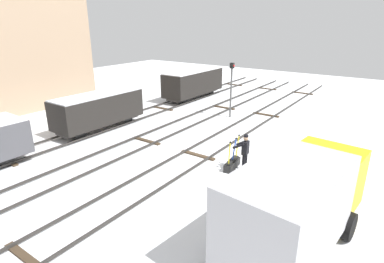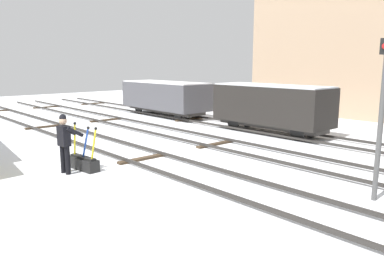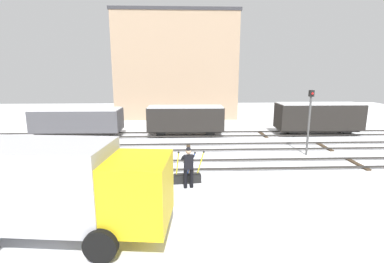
{
  "view_description": "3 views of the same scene",
  "coord_description": "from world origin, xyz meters",
  "px_view_note": "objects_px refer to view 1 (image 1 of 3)",
  "views": [
    {
      "loc": [
        -11.95,
        -8.01,
        6.39
      ],
      "look_at": [
        0.24,
        0.52,
        1.13
      ],
      "focal_mm": 29.15,
      "sensor_mm": 36.0,
      "label": 1
    },
    {
      "loc": [
        10.39,
        -7.11,
        3.23
      ],
      "look_at": [
        -0.0,
        2.23,
        0.71
      ],
      "focal_mm": 35.29,
      "sensor_mm": 36.0,
      "label": 2
    },
    {
      "loc": [
        -0.52,
        -14.02,
        4.84
      ],
      "look_at": [
        0.16,
        2.08,
        1.43
      ],
      "focal_mm": 26.78,
      "sensor_mm": 36.0,
      "label": 3
    }
  ],
  "objects_px": {
    "freight_car_near_switch": "(193,83)",
    "freight_car_mid_siding": "(99,109)",
    "signal_post": "(231,85)",
    "switch_lever_frame": "(232,163)",
    "rail_worker": "(245,150)",
    "delivery_truck": "(299,200)"
  },
  "relations": [
    {
      "from": "signal_post",
      "to": "freight_car_near_switch",
      "type": "distance_m",
      "value": 6.31
    },
    {
      "from": "delivery_truck",
      "to": "freight_car_mid_siding",
      "type": "height_order",
      "value": "delivery_truck"
    },
    {
      "from": "freight_car_mid_siding",
      "to": "freight_car_near_switch",
      "type": "bearing_deg",
      "value": 0.73
    },
    {
      "from": "rail_worker",
      "to": "delivery_truck",
      "type": "distance_m",
      "value": 5.11
    },
    {
      "from": "delivery_truck",
      "to": "freight_car_near_switch",
      "type": "xyz_separation_m",
      "value": [
        14.0,
        13.35,
        -0.2
      ]
    },
    {
      "from": "signal_post",
      "to": "freight_car_mid_siding",
      "type": "xyz_separation_m",
      "value": [
        -7.02,
        5.36,
        -1.01
      ]
    },
    {
      "from": "switch_lever_frame",
      "to": "freight_car_near_switch",
      "type": "xyz_separation_m",
      "value": [
        10.33,
        9.33,
        1.16
      ]
    },
    {
      "from": "freight_car_near_switch",
      "to": "rail_worker",
      "type": "bearing_deg",
      "value": -135.53
    },
    {
      "from": "signal_post",
      "to": "freight_car_near_switch",
      "type": "xyz_separation_m",
      "value": [
        3.2,
        5.36,
        -0.92
      ]
    },
    {
      "from": "freight_car_mid_siding",
      "to": "signal_post",
      "type": "bearing_deg",
      "value": -36.66
    },
    {
      "from": "rail_worker",
      "to": "signal_post",
      "type": "xyz_separation_m",
      "value": [
        7.09,
        4.53,
        1.31
      ]
    },
    {
      "from": "switch_lever_frame",
      "to": "delivery_truck",
      "type": "distance_m",
      "value": 5.61
    },
    {
      "from": "signal_post",
      "to": "freight_car_near_switch",
      "type": "height_order",
      "value": "signal_post"
    },
    {
      "from": "rail_worker",
      "to": "freight_car_near_switch",
      "type": "distance_m",
      "value": 14.28
    },
    {
      "from": "delivery_truck",
      "to": "freight_car_mid_siding",
      "type": "xyz_separation_m",
      "value": [
        3.78,
        13.35,
        -0.3
      ]
    },
    {
      "from": "delivery_truck",
      "to": "freight_car_near_switch",
      "type": "distance_m",
      "value": 19.35
    },
    {
      "from": "delivery_truck",
      "to": "signal_post",
      "type": "bearing_deg",
      "value": 42.56
    },
    {
      "from": "rail_worker",
      "to": "freight_car_mid_siding",
      "type": "height_order",
      "value": "freight_car_mid_siding"
    },
    {
      "from": "switch_lever_frame",
      "to": "freight_car_near_switch",
      "type": "distance_m",
      "value": 13.97
    },
    {
      "from": "rail_worker",
      "to": "delivery_truck",
      "type": "xyz_separation_m",
      "value": [
        -3.71,
        -3.46,
        0.6
      ]
    },
    {
      "from": "freight_car_near_switch",
      "to": "freight_car_mid_siding",
      "type": "bearing_deg",
      "value": -179.41
    },
    {
      "from": "switch_lever_frame",
      "to": "freight_car_near_switch",
      "type": "height_order",
      "value": "freight_car_near_switch"
    }
  ]
}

